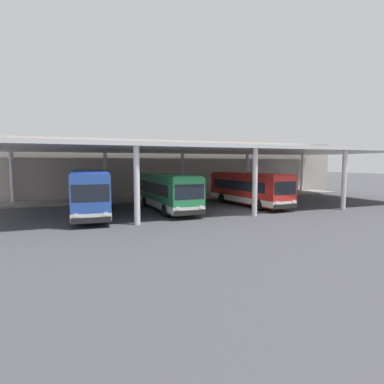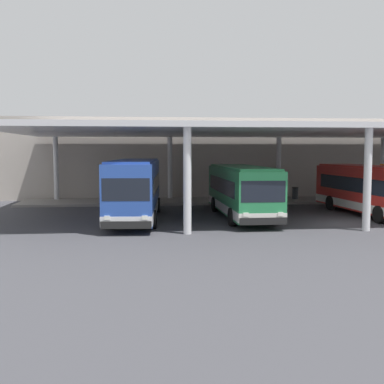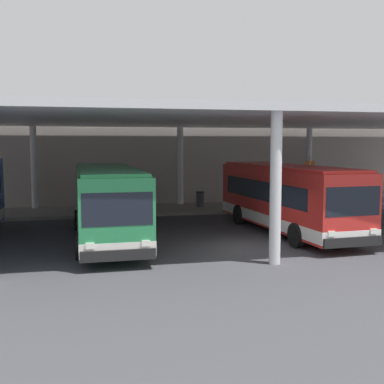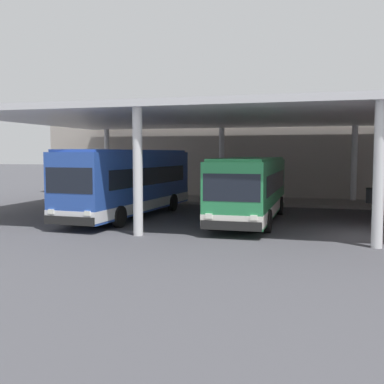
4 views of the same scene
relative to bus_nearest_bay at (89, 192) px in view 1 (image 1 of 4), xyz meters
The scene contains 10 objects.
ground_plane 12.35m from the bus_nearest_bay, 13.01° to the right, with size 200.00×200.00×0.00m, color #3D3D42.
platform_kerb 15.02m from the bus_nearest_bay, 37.10° to the left, with size 42.00×4.50×0.18m, color gray.
station_building_facade 17.16m from the bus_nearest_bay, 45.83° to the left, with size 48.00×1.60×6.94m, color #ADA399.
canopy_shelter 12.69m from the bus_nearest_bay, 13.01° to the left, with size 40.00×17.00×5.55m.
bus_nearest_bay is the anchor object (origin of this frame).
bus_second_bay 6.48m from the bus_nearest_bay, ahead, with size 2.79×10.55×3.17m.
bus_middle_bay 14.83m from the bus_nearest_bay, ahead, with size 3.17×10.66×3.17m.
bench_waiting 19.14m from the bus_nearest_bay, 28.33° to the left, with size 1.80×0.45×0.92m.
trash_bin 15.73m from the bus_nearest_bay, 35.17° to the left, with size 0.52×0.52×0.98m.
banner_sign 21.57m from the bus_nearest_bay, 22.32° to the left, with size 0.70×0.12×3.20m.
Camera 1 is at (-13.96, -23.76, 4.14)m, focal length 30.22 mm.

